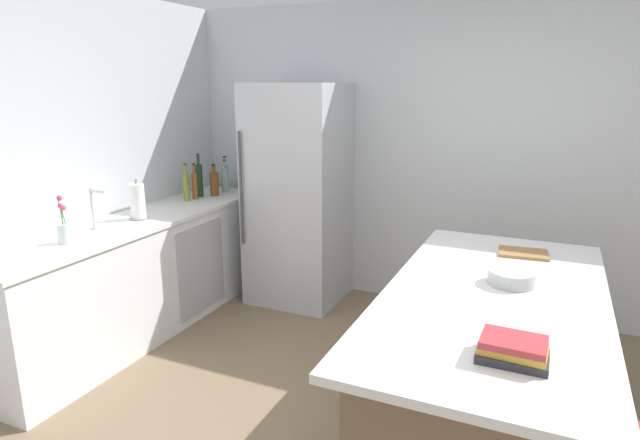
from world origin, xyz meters
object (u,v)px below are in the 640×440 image
kitchen_island (488,373)px  sink_faucet (94,208)px  wine_bottle (199,179)px  cookbook_stack (513,350)px  hot_sauce_bottle (215,185)px  flower_vase (64,230)px  soda_bottle (225,176)px  gin_bottle (225,179)px  vinegar_bottle (194,185)px  olive_oil_bottle (186,187)px  mixing_bowl (512,277)px  paper_towel_roll (138,202)px  refrigerator (298,195)px  cutting_board (523,253)px  whiskey_bottle (214,183)px

kitchen_island → sink_faucet: size_ratio=7.11×
wine_bottle → cookbook_stack: size_ratio=1.53×
hot_sauce_bottle → wine_bottle: bearing=-100.9°
flower_vase → kitchen_island: bearing=6.2°
soda_bottle → gin_bottle: soda_bottle is taller
vinegar_bottle → cookbook_stack: bearing=-32.7°
flower_vase → olive_oil_bottle: bearing=93.7°
olive_oil_bottle → mixing_bowl: bearing=-18.1°
sink_faucet → mixing_bowl: bearing=2.5°
soda_bottle → gin_bottle: 0.13m
paper_towel_roll → hot_sauce_bottle: size_ratio=1.65×
mixing_bowl → refrigerator: bearing=145.2°
sink_faucet → mixing_bowl: (2.79, 0.12, -0.13)m
kitchen_island → vinegar_bottle: size_ratio=6.57×
paper_towel_roll → cutting_board: size_ratio=1.02×
whiskey_bottle → olive_oil_bottle: olive_oil_bottle is taller
whiskey_bottle → olive_oil_bottle: size_ratio=0.88×
olive_oil_bottle → cutting_board: olive_oil_bottle is taller
paper_towel_roll → wine_bottle: (-0.08, 0.87, 0.03)m
gin_bottle → cookbook_stack: gin_bottle is taller
kitchen_island → wine_bottle: bearing=155.1°
flower_vase → vinegar_bottle: 1.45m
mixing_bowl → cutting_board: bearing=87.4°
vinegar_bottle → olive_oil_bottle: bearing=-103.7°
hot_sauce_bottle → vinegar_bottle: size_ratio=0.58×
kitchen_island → cutting_board: size_ratio=6.95×
whiskey_bottle → mixing_bowl: bearing=-24.0°
refrigerator → cutting_board: (1.92, -0.77, -0.05)m
gin_bottle → cookbook_stack: 3.55m
wine_bottle → olive_oil_bottle: (0.01, -0.20, -0.03)m
wine_bottle → paper_towel_roll: bearing=-84.8°
gin_bottle → whiskey_bottle: size_ratio=1.06×
olive_oil_bottle → hot_sauce_bottle: bearing=85.4°
hot_sauce_bottle → olive_oil_bottle: olive_oil_bottle is taller
paper_towel_roll → whiskey_bottle: bearing=89.0°
soda_bottle → mixing_bowl: bearing=-28.2°
paper_towel_roll → hot_sauce_bottle: (-0.04, 1.07, -0.06)m
whiskey_bottle → cookbook_stack: 3.44m
whiskey_bottle → vinegar_bottle: (-0.07, -0.20, 0.01)m
soda_bottle → cookbook_stack: size_ratio=1.26×
sink_faucet → soda_bottle: 1.61m
flower_vase → mixing_bowl: bearing=9.4°
wine_bottle → cookbook_stack: bearing=-33.9°
hot_sauce_bottle → wine_bottle: 0.21m
paper_towel_roll → gin_bottle: size_ratio=1.00×
refrigerator → olive_oil_bottle: refrigerator is taller
flower_vase → whiskey_bottle: 1.65m
flower_vase → mixing_bowl: flower_vase is taller
refrigerator → sink_faucet: size_ratio=6.41×
kitchen_island → vinegar_bottle: bearing=156.8°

